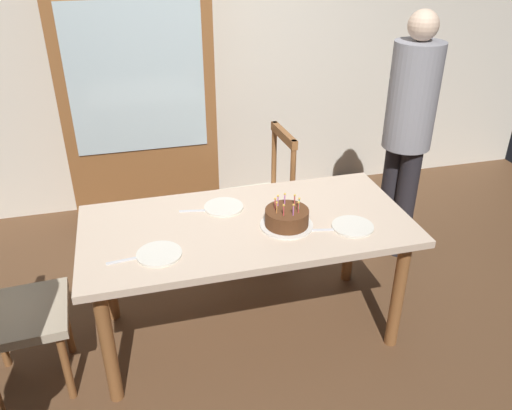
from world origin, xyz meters
The scene contains 13 objects.
ground centered at (0.00, 0.00, 0.00)m, with size 6.40×6.40×0.00m, color brown.
back_wall centered at (0.00, 1.85, 1.30)m, with size 6.40×0.10×2.60m, color silver.
dining_table centered at (0.00, 0.00, 0.66)m, with size 1.75×0.84×0.75m.
birthday_cake centered at (0.19, -0.09, 0.79)m, with size 0.28×0.28×0.17m.
plate_near_celebrant centered at (-0.48, -0.19, 0.75)m, with size 0.22×0.22×0.01m, color silver.
plate_far_side centered at (-0.09, 0.19, 0.75)m, with size 0.22×0.22×0.01m, color silver.
plate_near_guest centered at (0.53, -0.19, 0.75)m, with size 0.22×0.22×0.01m, color silver.
fork_near_celebrant centered at (-0.64, -0.20, 0.75)m, with size 0.18×0.02×0.01m, color silver.
fork_far_side centered at (-0.25, 0.19, 0.75)m, with size 0.18×0.02×0.01m, color silver.
fork_near_guest centered at (0.37, -0.18, 0.75)m, with size 0.18×0.02×0.01m, color silver.
chair_spindle_back centered at (0.27, 0.74, 0.46)m, with size 0.46×0.46×0.95m.
person_guest centered at (1.25, 0.58, 0.97)m, with size 0.32×0.32×1.70m.
china_cabinet centered at (-0.45, 1.56, 0.95)m, with size 1.10×0.45×1.90m.
Camera 1 is at (-0.55, -2.29, 2.15)m, focal length 36.08 mm.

